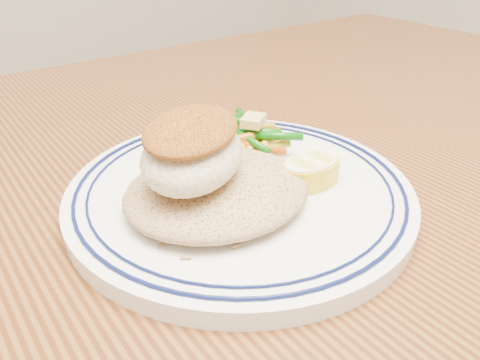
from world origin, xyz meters
The scene contains 7 objects.
dining_table centered at (0.00, 0.00, 0.65)m, with size 1.50×0.90×0.75m.
plate centered at (0.01, -0.04, 0.76)m, with size 0.28×0.28×0.02m.
rice_pilaf centered at (-0.02, -0.05, 0.78)m, with size 0.15×0.13×0.03m, color #A07A50.
fish_fillet centered at (-0.03, -0.04, 0.81)m, with size 0.12×0.12×0.05m.
vegetable_pile centered at (0.05, 0.01, 0.78)m, with size 0.10×0.10×0.03m.
butter_pat centered at (0.06, 0.01, 0.80)m, with size 0.02×0.02×0.01m, color #D7BB69.
lemon_wedge centered at (0.06, -0.07, 0.78)m, with size 0.06×0.05×0.02m.
Camera 1 is at (-0.19, -0.30, 0.96)m, focal length 35.00 mm.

